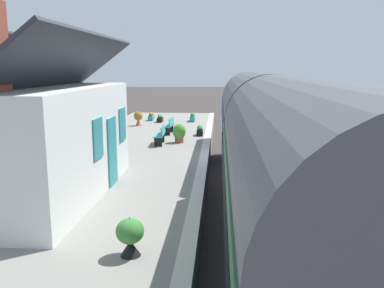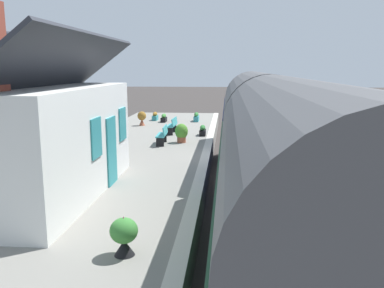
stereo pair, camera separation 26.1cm
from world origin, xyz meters
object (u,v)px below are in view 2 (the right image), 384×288
(planter_bench_right, at_px, (155,116))
(planter_bench_left, at_px, (196,117))
(bench_mid_platform, at_px, (172,125))
(planter_edge_near, at_px, (203,130))
(train, at_px, (268,147))
(planter_by_door, at_px, (124,235))
(station_building, at_px, (37,137))
(planter_under_sign, at_px, (164,118))
(planter_edge_far, at_px, (142,118))
(planter_corner_building, at_px, (181,133))
(bench_near_building, at_px, (163,134))

(planter_bench_right, height_order, planter_bench_left, planter_bench_left)
(bench_mid_platform, height_order, planter_edge_near, bench_mid_platform)
(train, xyz_separation_m, planter_edge_near, (9.73, 2.51, -1.04))
(bench_mid_platform, distance_m, planter_edge_near, 1.74)
(planter_bench_left, bearing_deg, bench_mid_platform, 170.42)
(planter_bench_left, bearing_deg, train, -168.03)
(planter_by_door, bearing_deg, station_building, 43.11)
(planter_edge_near, bearing_deg, train, -165.57)
(train, bearing_deg, planter_under_sign, 19.96)
(planter_under_sign, xyz_separation_m, planter_edge_near, (-5.22, -2.93, 0.00))
(bench_mid_platform, height_order, planter_by_door, bench_mid_platform)
(planter_under_sign, bearing_deg, planter_by_door, -173.34)
(planter_edge_far, bearing_deg, planter_corner_building, -150.92)
(planter_under_sign, xyz_separation_m, planter_bench_left, (0.54, -2.15, 0.03))
(planter_bench_left, bearing_deg, planter_bench_right, 84.32)
(bench_mid_platform, bearing_deg, planter_bench_left, -9.58)
(station_building, xyz_separation_m, planter_edge_far, (14.10, 0.02, -1.15))
(bench_near_building, bearing_deg, planter_by_door, -174.67)
(train, bearing_deg, planter_by_door, 145.24)
(bench_near_building, bearing_deg, station_building, 163.85)
(planter_bench_right, relative_size, planter_by_door, 1.02)
(planter_corner_building, xyz_separation_m, planter_edge_far, (5.64, 3.14, 0.02))
(bench_near_building, height_order, planter_under_sign, bench_near_building)
(bench_mid_platform, height_order, planter_under_sign, bench_mid_platform)
(planter_under_sign, bearing_deg, bench_mid_platform, -165.67)
(bench_mid_platform, relative_size, planter_edge_far, 1.57)
(train, bearing_deg, station_building, 98.30)
(planter_edge_far, bearing_deg, bench_mid_platform, -142.38)
(train, relative_size, bench_near_building, 13.19)
(planter_under_sign, bearing_deg, bench_near_building, -171.44)
(station_building, height_order, planter_edge_far, station_building)
(planter_corner_building, bearing_deg, train, -155.63)
(planter_under_sign, height_order, planter_by_door, planter_by_door)
(planter_corner_building, relative_size, planter_edge_near, 1.11)
(planter_bench_left, xyz_separation_m, planter_edge_near, (-5.76, -0.78, -0.03))
(bench_mid_platform, bearing_deg, planter_under_sign, 14.33)
(planter_bench_left, bearing_deg, planter_edge_far, 125.79)
(planter_bench_left, bearing_deg, planter_under_sign, 104.17)
(planter_under_sign, bearing_deg, planter_bench_left, -75.83)
(planter_corner_building, bearing_deg, planter_bench_left, -0.84)
(planter_corner_building, bearing_deg, planter_bench_right, 18.51)
(station_building, relative_size, bench_near_building, 5.23)
(planter_under_sign, distance_m, planter_bench_right, 1.11)
(planter_by_door, bearing_deg, planter_edge_near, -2.61)
(bench_mid_platform, bearing_deg, planter_corner_building, -163.03)
(train, distance_m, bench_near_building, 8.19)
(bench_near_building, distance_m, bench_mid_platform, 3.14)
(planter_by_door, bearing_deg, bench_near_building, 5.33)
(train, bearing_deg, bench_near_building, 31.26)
(planter_corner_building, bearing_deg, bench_mid_platform, 16.97)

